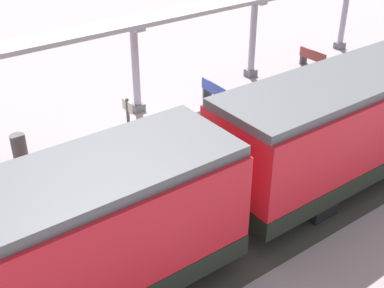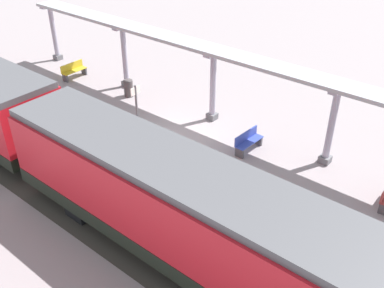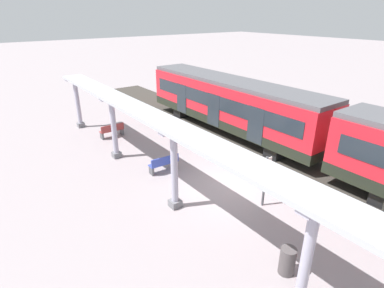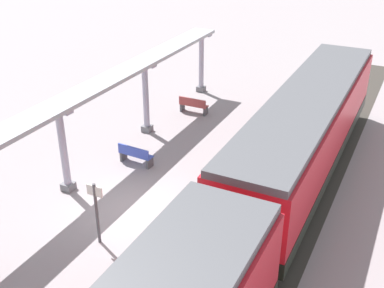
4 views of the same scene
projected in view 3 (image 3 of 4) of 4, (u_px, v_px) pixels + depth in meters
ground_plane at (227, 186)px, 14.06m from camera, size 176.00×176.00×0.00m
tactile_edge_strip at (271, 167)px, 15.72m from camera, size 0.38×30.74×0.01m
trackbed at (293, 158)px, 16.70m from camera, size 3.20×42.74×0.01m
train_near_carriage at (229, 104)px, 19.82m from camera, size 2.65×14.05×3.48m
canopy_pillar_nearest at (78, 103)px, 20.60m from camera, size 1.10×0.44×3.36m
canopy_pillar_second at (114, 128)px, 16.17m from camera, size 1.10×0.44×3.36m
canopy_pillar_third at (174, 169)px, 11.89m from camera, size 1.10×0.44×3.36m
canopy_pillar_fourth at (306, 260)px, 7.54m from camera, size 1.10×0.44×3.36m
canopy_beam at (176, 129)px, 11.08m from camera, size 1.20×24.69×0.16m
bench_near_end at (164, 164)px, 15.14m from camera, size 1.52×0.51×0.86m
bench_far_end at (112, 130)px, 19.38m from camera, size 1.50×0.44×0.86m
trash_bin at (287, 261)px, 9.20m from camera, size 0.48×0.48×0.90m
platform_info_sign at (265, 177)px, 12.13m from camera, size 0.56×0.10×2.20m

